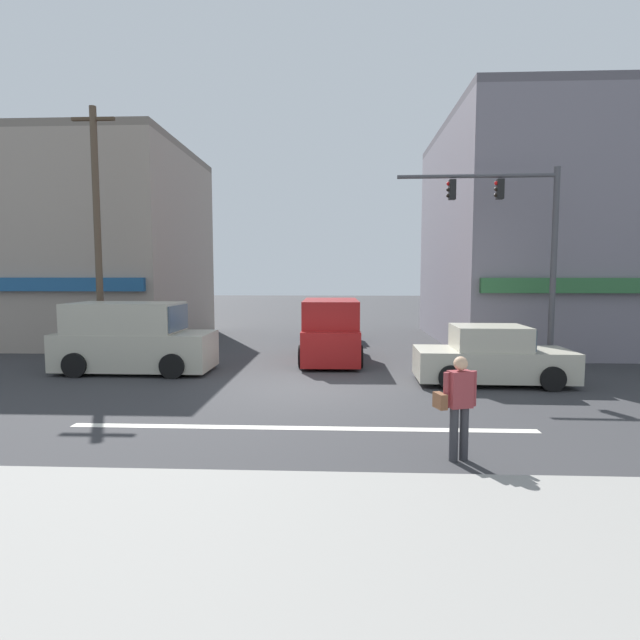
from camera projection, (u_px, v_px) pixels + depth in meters
name	position (u px, v px, depth m)	size (l,w,h in m)	color
ground_plane	(312.00, 387.00, 13.07)	(120.00, 120.00, 0.00)	#333335
lane_marking_stripe	(301.00, 428.00, 9.59)	(9.00, 0.24, 0.01)	silver
sidewalk_curb	(257.00, 585.00, 4.60)	(40.00, 5.00, 0.16)	gray
building_left_block	(62.00, 245.00, 22.66)	(11.70, 8.82, 8.59)	gray
building_right_corner	(567.00, 234.00, 21.57)	(10.85, 11.07, 9.43)	slate
street_tree	(507.00, 258.00, 19.50)	(3.50, 3.50, 5.39)	#4C3823
utility_pole_near_left	(98.00, 233.00, 16.33)	(1.40, 0.22, 8.34)	brown
utility_pole_far_right	(509.00, 245.00, 19.48)	(1.40, 0.22, 7.92)	brown
traffic_light_mast	(522.00, 235.00, 15.26)	(4.89, 0.27, 6.20)	#47474C
van_crossing_center	(331.00, 332.00, 17.13)	(2.12, 4.64, 2.11)	maroon
van_waiting_far	(133.00, 339.00, 15.10)	(4.62, 2.07, 2.11)	#B7B29E
sedan_crossing_rightbound	(492.00, 358.00, 13.50)	(4.13, 1.94, 1.58)	#B7B29E
sedan_crossing_leftbound	(334.00, 324.00, 22.84)	(2.10, 4.21, 1.58)	navy
pedestrian_foreground_with_bag	(458.00, 402.00, 7.83)	(0.69, 0.37, 1.67)	#333338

